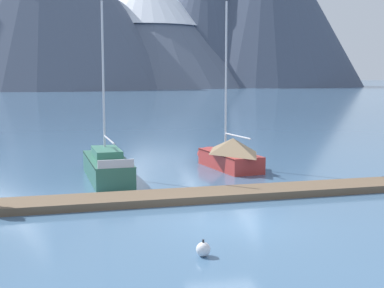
% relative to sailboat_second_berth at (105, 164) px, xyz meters
% --- Properties ---
extents(ground_plane, '(700.00, 700.00, 0.00)m').
position_rel_sailboat_second_berth_xyz_m(ground_plane, '(3.65, -9.54, -0.63)').
color(ground_plane, '#426689').
extents(mountain_central_massif, '(86.09, 86.09, 55.19)m').
position_rel_sailboat_second_berth_xyz_m(mountain_central_massif, '(-29.39, 186.95, 28.49)').
color(mountain_central_massif, slate).
rests_on(mountain_central_massif, ground).
extents(mountain_east_summit, '(86.44, 86.44, 44.16)m').
position_rel_sailboat_second_berth_xyz_m(mountain_east_summit, '(23.05, 185.73, 22.77)').
color(mountain_east_summit, slate).
rests_on(mountain_east_summit, ground).
extents(mountain_rear_spur, '(61.10, 61.10, 54.21)m').
position_rel_sailboat_second_berth_xyz_m(mountain_rear_spur, '(46.68, 186.69, 27.33)').
color(mountain_rear_spur, '#424C60').
rests_on(mountain_rear_spur, ground).
extents(dock, '(24.83, 3.70, 0.30)m').
position_rel_sailboat_second_berth_xyz_m(dock, '(3.65, -5.54, -0.49)').
color(dock, brown).
rests_on(dock, ground).
extents(sailboat_second_berth, '(2.29, 7.51, 8.52)m').
position_rel_sailboat_second_berth_xyz_m(sailboat_second_berth, '(0.00, 0.00, 0.00)').
color(sailboat_second_berth, '#336B56').
rests_on(sailboat_second_berth, ground).
extents(sailboat_mid_dock_port, '(2.80, 5.87, 8.84)m').
position_rel_sailboat_second_berth_xyz_m(sailboat_mid_dock_port, '(6.60, 1.36, 0.16)').
color(sailboat_mid_dock_port, '#B2332D').
rests_on(sailboat_mid_dock_port, ground).
extents(mooring_buoy_channel_marker, '(0.41, 0.41, 0.49)m').
position_rel_sailboat_second_berth_xyz_m(mooring_buoy_channel_marker, '(2.21, -12.52, -0.43)').
color(mooring_buoy_channel_marker, white).
rests_on(mooring_buoy_channel_marker, ground).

